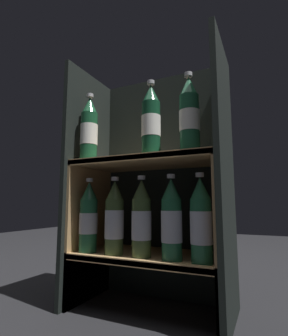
{
  "coord_description": "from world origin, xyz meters",
  "views": [
    {
      "loc": [
        0.43,
        -0.82,
        0.41
      ],
      "look_at": [
        0.0,
        0.11,
        0.55
      ],
      "focal_mm": 28.0,
      "sensor_mm": 36.0,
      "label": 1
    }
  ],
  "objects_px": {
    "bottle_upper_front_2": "(189,116)",
    "bottle_lower_front_1": "(114,219)",
    "bottle_lower_front_2": "(141,220)",
    "bottle_lower_front_4": "(201,222)",
    "bottle_upper_front_1": "(151,122)",
    "bottle_lower_front_3": "(172,221)",
    "bottle_lower_front_0": "(88,218)",
    "bottle_upper_front_0": "(89,131)"
  },
  "relations": [
    {
      "from": "bottle_lower_front_0",
      "to": "bottle_lower_front_2",
      "type": "distance_m",
      "value": 0.24
    },
    {
      "from": "bottle_lower_front_3",
      "to": "bottle_lower_front_4",
      "type": "height_order",
      "value": "same"
    },
    {
      "from": "bottle_lower_front_3",
      "to": "bottle_lower_front_4",
      "type": "distance_m",
      "value": 0.1
    },
    {
      "from": "bottle_upper_front_2",
      "to": "bottle_lower_front_2",
      "type": "relative_size",
      "value": 1.0
    },
    {
      "from": "bottle_upper_front_1",
      "to": "bottle_lower_front_3",
      "type": "height_order",
      "value": "bottle_upper_front_1"
    },
    {
      "from": "bottle_lower_front_3",
      "to": "bottle_upper_front_2",
      "type": "bearing_deg",
      "value": 0.0
    },
    {
      "from": "bottle_upper_front_0",
      "to": "bottle_upper_front_2",
      "type": "xyz_separation_m",
      "value": [
        0.44,
        -0.0,
        0.0
      ]
    },
    {
      "from": "bottle_upper_front_2",
      "to": "bottle_lower_front_1",
      "type": "xyz_separation_m",
      "value": [
        -0.3,
        0.0,
        -0.37
      ]
    },
    {
      "from": "bottle_upper_front_0",
      "to": "bottle_upper_front_2",
      "type": "bearing_deg",
      "value": -0.0
    },
    {
      "from": "bottle_lower_front_0",
      "to": "bottle_lower_front_1",
      "type": "relative_size",
      "value": 1.0
    },
    {
      "from": "bottle_upper_front_0",
      "to": "bottle_lower_front_4",
      "type": "height_order",
      "value": "bottle_upper_front_0"
    },
    {
      "from": "bottle_upper_front_1",
      "to": "bottle_lower_front_2",
      "type": "distance_m",
      "value": 0.37
    },
    {
      "from": "bottle_upper_front_1",
      "to": "bottle_lower_front_3",
      "type": "relative_size",
      "value": 1.0
    },
    {
      "from": "bottle_lower_front_0",
      "to": "bottle_lower_front_1",
      "type": "xyz_separation_m",
      "value": [
        0.12,
        -0.0,
        -0.0
      ]
    },
    {
      "from": "bottle_upper_front_1",
      "to": "bottle_lower_front_1",
      "type": "distance_m",
      "value": 0.4
    },
    {
      "from": "bottle_upper_front_0",
      "to": "bottle_lower_front_3",
      "type": "distance_m",
      "value": 0.52
    },
    {
      "from": "bottle_lower_front_2",
      "to": "bottle_lower_front_3",
      "type": "height_order",
      "value": "same"
    },
    {
      "from": "bottle_upper_front_0",
      "to": "bottle_upper_front_2",
      "type": "relative_size",
      "value": 1.0
    },
    {
      "from": "bottle_lower_front_0",
      "to": "bottle_lower_front_2",
      "type": "relative_size",
      "value": 1.0
    },
    {
      "from": "bottle_lower_front_2",
      "to": "bottle_lower_front_4",
      "type": "height_order",
      "value": "same"
    },
    {
      "from": "bottle_upper_front_2",
      "to": "bottle_lower_front_0",
      "type": "relative_size",
      "value": 1.0
    },
    {
      "from": "bottle_upper_front_0",
      "to": "bottle_lower_front_4",
      "type": "relative_size",
      "value": 1.0
    },
    {
      "from": "bottle_lower_front_0",
      "to": "bottle_lower_front_4",
      "type": "bearing_deg",
      "value": -0.0
    },
    {
      "from": "bottle_lower_front_1",
      "to": "bottle_lower_front_4",
      "type": "bearing_deg",
      "value": 0.0
    },
    {
      "from": "bottle_lower_front_2",
      "to": "bottle_lower_front_4",
      "type": "xyz_separation_m",
      "value": [
        0.22,
        -0.0,
        -0.0
      ]
    },
    {
      "from": "bottle_lower_front_3",
      "to": "bottle_lower_front_0",
      "type": "bearing_deg",
      "value": 180.0
    },
    {
      "from": "bottle_lower_front_2",
      "to": "bottle_lower_front_3",
      "type": "xyz_separation_m",
      "value": [
        0.12,
        -0.0,
        -0.0
      ]
    },
    {
      "from": "bottle_upper_front_1",
      "to": "bottle_upper_front_2",
      "type": "distance_m",
      "value": 0.15
    },
    {
      "from": "bottle_lower_front_0",
      "to": "bottle_lower_front_1",
      "type": "bearing_deg",
      "value": -0.0
    },
    {
      "from": "bottle_upper_front_2",
      "to": "bottle_lower_front_4",
      "type": "bearing_deg",
      "value": 0.0
    },
    {
      "from": "bottle_lower_front_0",
      "to": "bottle_lower_front_3",
      "type": "relative_size",
      "value": 1.0
    },
    {
      "from": "bottle_upper_front_1",
      "to": "bottle_lower_front_2",
      "type": "bearing_deg",
      "value": 180.0
    },
    {
      "from": "bottle_upper_front_2",
      "to": "bottle_lower_front_2",
      "type": "xyz_separation_m",
      "value": [
        -0.19,
        0.0,
        -0.37
      ]
    },
    {
      "from": "bottle_upper_front_0",
      "to": "bottle_lower_front_2",
      "type": "relative_size",
      "value": 1.0
    },
    {
      "from": "bottle_upper_front_0",
      "to": "bottle_lower_front_1",
      "type": "distance_m",
      "value": 0.39
    },
    {
      "from": "bottle_upper_front_2",
      "to": "bottle_lower_front_1",
      "type": "distance_m",
      "value": 0.48
    },
    {
      "from": "bottle_upper_front_1",
      "to": "bottle_lower_front_0",
      "type": "relative_size",
      "value": 1.0
    },
    {
      "from": "bottle_lower_front_0",
      "to": "bottle_lower_front_4",
      "type": "distance_m",
      "value": 0.46
    },
    {
      "from": "bottle_upper_front_0",
      "to": "bottle_lower_front_4",
      "type": "bearing_deg",
      "value": 0.0
    },
    {
      "from": "bottle_lower_front_2",
      "to": "bottle_lower_front_4",
      "type": "distance_m",
      "value": 0.22
    },
    {
      "from": "bottle_upper_front_0",
      "to": "bottle_lower_front_1",
      "type": "relative_size",
      "value": 1.0
    },
    {
      "from": "bottle_upper_front_0",
      "to": "bottle_lower_front_1",
      "type": "height_order",
      "value": "bottle_upper_front_0"
    }
  ]
}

